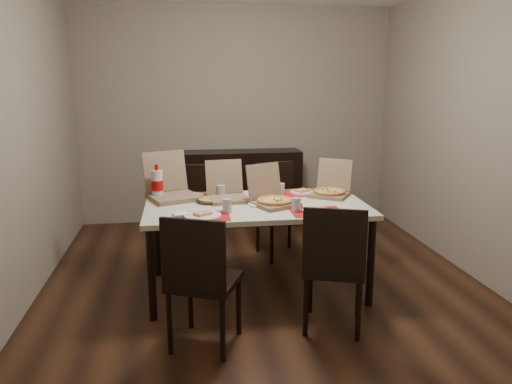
# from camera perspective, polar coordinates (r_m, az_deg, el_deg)

# --- Properties ---
(ground) EXTENTS (3.80, 4.00, 0.02)m
(ground) POSITION_cam_1_polar(r_m,az_deg,el_deg) (4.55, 0.67, -10.02)
(ground) COLOR #3F2313
(ground) RESTS_ON ground
(room_walls) EXTENTS (3.84, 4.02, 2.62)m
(room_walls) POSITION_cam_1_polar(r_m,az_deg,el_deg) (4.61, -0.15, 12.58)
(room_walls) COLOR gray
(room_walls) RESTS_ON ground
(sideboard) EXTENTS (1.50, 0.40, 0.90)m
(sideboard) POSITION_cam_1_polar(r_m,az_deg,el_deg) (6.09, -1.99, 0.49)
(sideboard) COLOR black
(sideboard) RESTS_ON ground
(dining_table) EXTENTS (1.80, 1.00, 0.75)m
(dining_table) POSITION_cam_1_polar(r_m,az_deg,el_deg) (4.12, 0.00, -2.26)
(dining_table) COLOR beige
(dining_table) RESTS_ON ground
(chair_near_left) EXTENTS (0.55, 0.55, 0.93)m
(chair_near_left) POSITION_cam_1_polar(r_m,az_deg,el_deg) (3.28, -6.37, -9.62)
(chair_near_left) COLOR black
(chair_near_left) RESTS_ON ground
(chair_near_right) EXTENTS (0.54, 0.54, 0.93)m
(chair_near_right) POSITION_cam_1_polar(r_m,az_deg,el_deg) (3.53, 8.92, -8.02)
(chair_near_right) COLOR black
(chair_near_right) RESTS_ON ground
(chair_far_left) EXTENTS (0.50, 0.50, 0.93)m
(chair_far_left) POSITION_cam_1_polar(r_m,az_deg,el_deg) (4.90, -6.55, -1.96)
(chair_far_left) COLOR black
(chair_far_left) RESTS_ON ground
(chair_far_right) EXTENTS (0.51, 0.51, 0.93)m
(chair_far_right) POSITION_cam_1_polar(r_m,az_deg,el_deg) (5.03, 2.57, -1.48)
(chair_far_right) COLOR black
(chair_far_right) RESTS_ON ground
(setting_near_left) EXTENTS (0.48, 0.30, 0.11)m
(setting_near_left) POSITION_cam_1_polar(r_m,az_deg,el_deg) (3.76, -5.71, -2.43)
(setting_near_left) COLOR red
(setting_near_left) RESTS_ON dining_table
(setting_near_right) EXTENTS (0.51, 0.30, 0.11)m
(setting_near_right) POSITION_cam_1_polar(r_m,az_deg,el_deg) (3.87, 6.29, -1.96)
(setting_near_right) COLOR red
(setting_near_right) RESTS_ON dining_table
(setting_far_left) EXTENTS (0.47, 0.30, 0.11)m
(setting_far_left) POSITION_cam_1_polar(r_m,az_deg,el_deg) (4.35, -6.21, -0.31)
(setting_far_left) COLOR red
(setting_far_left) RESTS_ON dining_table
(setting_far_right) EXTENTS (0.50, 0.30, 0.11)m
(setting_far_right) POSITION_cam_1_polar(r_m,az_deg,el_deg) (4.46, 4.59, 0.07)
(setting_far_right) COLOR red
(setting_far_right) RESTS_ON dining_table
(napkin_loose) EXTENTS (0.14, 0.13, 0.02)m
(napkin_loose) POSITION_cam_1_polar(r_m,az_deg,el_deg) (4.03, 0.09, -1.49)
(napkin_loose) COLOR white
(napkin_loose) RESTS_ON dining_table
(pizza_box_center) EXTENTS (0.44, 0.46, 0.32)m
(pizza_box_center) POSITION_cam_1_polar(r_m,az_deg,el_deg) (4.05, 1.91, -0.77)
(pizza_box_center) COLOR brown
(pizza_box_center) RESTS_ON dining_table
(pizza_box_right) EXTENTS (0.44, 0.45, 0.31)m
(pizza_box_right) POSITION_cam_1_polar(r_m,az_deg,el_deg) (4.42, 8.51, 0.25)
(pizza_box_right) COLOR brown
(pizza_box_right) RESTS_ON dining_table
(pizza_box_left) EXTENTS (0.51, 0.54, 0.39)m
(pizza_box_left) POSITION_cam_1_polar(r_m,az_deg,el_deg) (4.34, -9.61, 0.09)
(pizza_box_left) COLOR brown
(pizza_box_left) RESTS_ON dining_table
(pizza_box_extra) EXTENTS (0.36, 0.39, 0.32)m
(pizza_box_extra) POSITION_cam_1_polar(r_m,az_deg,el_deg) (4.24, -3.31, -0.12)
(pizza_box_extra) COLOR brown
(pizza_box_extra) RESTS_ON dining_table
(faina_plate) EXTENTS (0.24, 0.24, 0.03)m
(faina_plate) POSITION_cam_1_polar(r_m,az_deg,el_deg) (4.17, -5.24, -0.97)
(faina_plate) COLOR black
(faina_plate) RESTS_ON dining_table
(dip_bowl) EXTENTS (0.13, 0.13, 0.03)m
(dip_bowl) POSITION_cam_1_polar(r_m,az_deg,el_deg) (4.32, 0.27, -0.43)
(dip_bowl) COLOR white
(dip_bowl) RESTS_ON dining_table
(soda_bottle) EXTENTS (0.10, 0.10, 0.30)m
(soda_bottle) POSITION_cam_1_polar(r_m,az_deg,el_deg) (4.32, -11.22, 0.84)
(soda_bottle) COLOR silver
(soda_bottle) RESTS_ON dining_table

